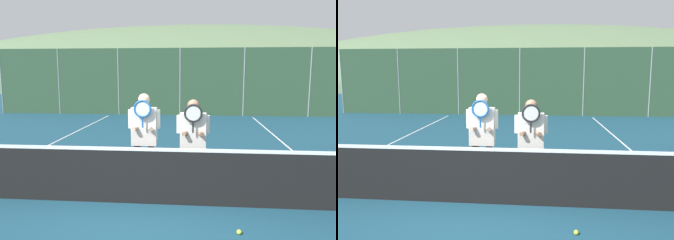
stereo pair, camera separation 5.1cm
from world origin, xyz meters
TOP-DOWN VIEW (x-y plane):
  - ground_plane at (0.00, 0.00)m, footprint 120.00×120.00m
  - hill_distant at (0.00, 50.59)m, footprint 95.49×53.05m
  - clubhouse_building at (-1.20, 19.08)m, footprint 15.75×5.50m
  - fence_back at (-0.00, 11.61)m, footprint 19.43×0.06m
  - tennis_net at (0.00, 0.00)m, footprint 9.78×0.09m
  - court_line_left_sideline at (-3.63, 3.00)m, footprint 0.05×16.00m
  - court_line_right_sideline at (3.63, 3.00)m, footprint 0.05×16.00m
  - player_leftmost at (-0.06, 0.63)m, footprint 0.60×0.34m
  - player_center_left at (0.84, 0.55)m, footprint 0.60×0.34m
  - car_far_left at (-4.78, 13.79)m, footprint 4.21×2.05m
  - car_left_of_center at (0.34, 13.87)m, footprint 4.50×1.94m
  - car_center at (5.60, 13.76)m, footprint 4.51×1.90m
  - tennis_ball_on_court at (1.52, -0.94)m, footprint 0.07×0.07m

SIDE VIEW (x-z plane):
  - ground_plane at x=0.00m, z-range 0.00..0.00m
  - hill_distant at x=0.00m, z-range -9.28..9.28m
  - court_line_left_sideline at x=-3.63m, z-range 0.00..0.01m
  - court_line_right_sideline at x=3.63m, z-range 0.00..0.01m
  - tennis_ball_on_court at x=1.52m, z-range 0.00..0.07m
  - tennis_net at x=0.00m, z-range -0.03..1.05m
  - car_far_left at x=-4.78m, z-range 0.01..1.85m
  - car_center at x=5.60m, z-range 0.01..1.87m
  - car_left_of_center at x=0.34m, z-range 0.01..1.91m
  - player_center_left at x=0.84m, z-range 0.17..1.92m
  - player_leftmost at x=-0.06m, z-range 0.18..2.02m
  - clubhouse_building at x=-1.20m, z-range 0.02..3.25m
  - fence_back at x=0.00m, z-range 0.00..3.44m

